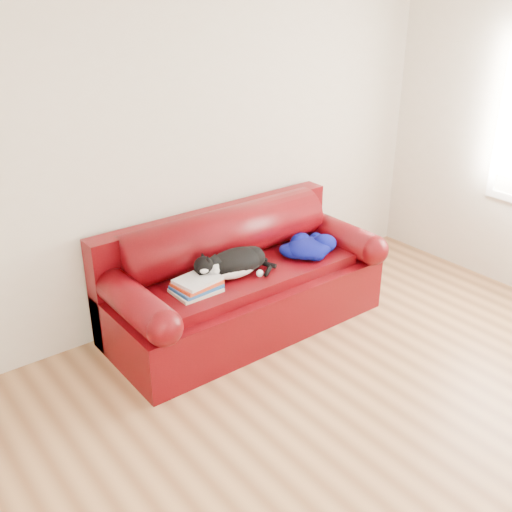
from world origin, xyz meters
The scene contains 7 objects.
ground centered at (0.00, 0.00, 0.00)m, with size 4.50×4.50×0.00m, color brown.
room_shell centered at (0.12, 0.02, 1.67)m, with size 4.52×4.02×2.61m.
sofa_base centered at (0.01, 1.49, 0.24)m, with size 2.10×0.90×0.50m.
sofa_back centered at (0.01, 1.74, 0.54)m, with size 2.10×1.01×0.88m.
book_stack centered at (-0.47, 1.39, 0.55)m, with size 0.32×0.26×0.10m.
cat centered at (-0.12, 1.43, 0.59)m, with size 0.67×0.31×0.25m.
blanket centered at (0.56, 1.38, 0.56)m, with size 0.50×0.40×0.14m.
Camera 1 is at (-2.37, -1.73, 2.46)m, focal length 42.00 mm.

